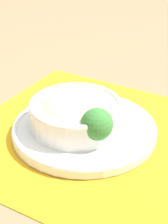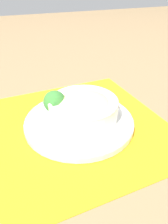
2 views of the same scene
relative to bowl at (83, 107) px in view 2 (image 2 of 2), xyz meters
name	(u,v)px [view 2 (image 2 of 2)]	position (x,y,z in m)	size (l,w,h in m)	color
ground_plane	(79,126)	(-0.01, 0.02, -0.05)	(4.00, 4.00, 0.00)	#8C704C
placemat	(79,125)	(-0.01, 0.02, -0.05)	(0.51, 0.49, 0.00)	orange
plate	(79,121)	(-0.01, 0.02, -0.04)	(0.30, 0.30, 0.02)	white
bowl	(83,107)	(0.00, 0.00, 0.00)	(0.19, 0.19, 0.07)	silver
broccoli_floret	(55,102)	(0.03, 0.07, 0.01)	(0.06, 0.06, 0.08)	#759E51
carrot_slice_near	(65,128)	(-0.03, 0.06, -0.03)	(0.04, 0.04, 0.01)	orange
carrot_slice_middle	(71,130)	(-0.05, 0.05, -0.03)	(0.04, 0.04, 0.01)	orange
carrot_slice_far	(78,131)	(-0.06, 0.04, -0.03)	(0.04, 0.04, 0.01)	orange
carrot_slice_extra	(84,131)	(-0.06, 0.02, -0.03)	(0.04, 0.04, 0.01)	orange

